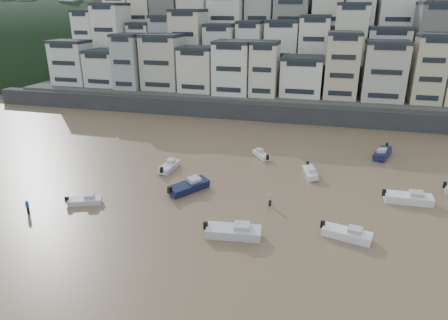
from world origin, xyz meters
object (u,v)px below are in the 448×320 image
(boat_i, at_px, (383,152))
(boat_f, at_px, (169,165))
(person_pink, at_px, (270,199))
(boat_c, at_px, (189,185))
(boat_e, at_px, (310,172))
(boat_a, at_px, (234,230))
(person_blue, at_px, (27,207))
(boat_d, at_px, (409,197))
(boat_j, at_px, (85,200))
(boat_b, at_px, (347,232))
(boat_h, at_px, (261,154))

(boat_i, bearing_deg, boat_f, -47.91)
(boat_f, bearing_deg, person_pink, -111.43)
(boat_c, distance_m, boat_e, 17.54)
(boat_a, xyz_separation_m, person_pink, (2.60, 7.96, 0.02))
(person_blue, bearing_deg, boat_d, 18.28)
(boat_e, xyz_separation_m, boat_j, (-26.00, -15.84, -0.07))
(boat_b, relative_size, boat_e, 1.13)
(boat_e, relative_size, boat_j, 1.12)
(boat_c, distance_m, boat_f, 8.10)
(boat_b, height_order, person_blue, person_blue)
(boat_b, bearing_deg, person_pink, 162.90)
(boat_d, bearing_deg, boat_e, 154.13)
(boat_d, relative_size, boat_h, 1.38)
(boat_b, distance_m, boat_e, 16.33)
(boat_d, relative_size, person_pink, 3.49)
(boat_a, bearing_deg, person_pink, 65.15)
(boat_e, bearing_deg, boat_f, -96.63)
(boat_h, bearing_deg, person_blue, 101.12)
(boat_b, bearing_deg, boat_c, 174.99)
(boat_c, distance_m, person_blue, 19.16)
(boat_d, relative_size, boat_i, 1.01)
(boat_f, bearing_deg, boat_a, -135.37)
(boat_i, relative_size, person_pink, 3.46)
(boat_b, relative_size, boat_c, 0.88)
(boat_e, xyz_separation_m, person_blue, (-31.02, -19.60, 0.21))
(boat_a, relative_size, boat_d, 1.03)
(boat_a, xyz_separation_m, boat_f, (-13.48, 15.44, -0.17))
(boat_h, distance_m, boat_i, 19.34)
(boat_c, height_order, person_blue, person_blue)
(boat_d, xyz_separation_m, person_blue, (-43.10, -14.24, 0.04))
(boat_d, distance_m, boat_j, 39.50)
(boat_c, xyz_separation_m, boat_e, (14.96, 9.15, -0.19))
(boat_j, bearing_deg, boat_b, -23.08)
(boat_f, relative_size, person_blue, 2.89)
(boat_d, xyz_separation_m, boat_f, (-32.32, 2.36, -0.14))
(boat_h, height_order, boat_j, boat_h)
(boat_i, distance_m, person_blue, 51.52)
(boat_b, distance_m, boat_h, 24.66)
(boat_f, distance_m, boat_h, 14.93)
(boat_e, bearing_deg, boat_d, 50.99)
(boat_d, distance_m, boat_h, 22.83)
(boat_b, relative_size, boat_h, 1.23)
(boat_a, distance_m, boat_e, 19.64)
(person_blue, relative_size, person_pink, 1.00)
(boat_c, relative_size, person_pink, 3.56)
(boat_c, relative_size, boat_d, 1.02)
(boat_b, distance_m, boat_f, 27.91)
(boat_i, bearing_deg, boat_e, -26.73)
(boat_b, height_order, boat_f, boat_b)
(boat_i, height_order, person_pink, person_pink)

